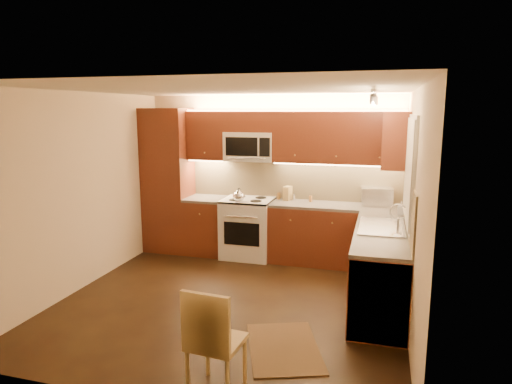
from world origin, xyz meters
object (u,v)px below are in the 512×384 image
(microwave, at_px, (250,146))
(knife_block, at_px, (288,193))
(soap_bottle, at_px, (401,208))
(dining_chair, at_px, (216,339))
(sink, at_px, (382,221))
(stove, at_px, (248,228))
(toaster_oven, at_px, (376,196))
(kettle, at_px, (239,194))

(microwave, distance_m, knife_block, 0.92)
(soap_bottle, relative_size, dining_chair, 0.19)
(sink, bearing_deg, stove, 150.64)
(stove, relative_size, soap_bottle, 5.14)
(stove, height_order, dining_chair, stove)
(microwave, bearing_deg, toaster_oven, 1.30)
(kettle, bearing_deg, toaster_oven, 10.78)
(sink, xyz_separation_m, kettle, (-2.08, 0.92, 0.05))
(toaster_oven, relative_size, dining_chair, 0.48)
(sink, relative_size, kettle, 4.13)
(toaster_oven, height_order, soap_bottle, toaster_oven)
(microwave, xyz_separation_m, knife_block, (0.58, 0.05, -0.71))
(stove, height_order, kettle, kettle)
(microwave, distance_m, toaster_oven, 2.03)
(stove, relative_size, toaster_oven, 2.11)
(soap_bottle, distance_m, dining_chair, 3.38)
(microwave, height_order, sink, microwave)
(toaster_oven, xyz_separation_m, dining_chair, (-1.16, -3.55, -0.57))
(stove, relative_size, sink, 1.07)
(sink, bearing_deg, kettle, 156.12)
(sink, bearing_deg, knife_block, 137.10)
(sink, height_order, toaster_oven, toaster_oven)
(dining_chair, bearing_deg, kettle, 109.92)
(stove, xyz_separation_m, toaster_oven, (1.91, 0.18, 0.57))
(stove, distance_m, sink, 2.35)
(soap_bottle, bearing_deg, stove, -175.61)
(stove, height_order, soap_bottle, soap_bottle)
(knife_block, bearing_deg, toaster_oven, 11.49)
(kettle, bearing_deg, sink, -23.96)
(toaster_oven, height_order, knife_block, toaster_oven)
(sink, distance_m, dining_chair, 2.62)
(dining_chair, bearing_deg, microwave, 107.29)
(kettle, distance_m, toaster_oven, 2.03)
(stove, height_order, sink, sink)
(knife_block, bearing_deg, kettle, -137.40)
(dining_chair, bearing_deg, knife_block, 97.88)
(microwave, height_order, kettle, microwave)
(microwave, bearing_deg, knife_block, 5.36)
(kettle, distance_m, soap_bottle, 2.33)
(stove, height_order, microwave, microwave)
(soap_bottle, bearing_deg, toaster_oven, 134.32)
(knife_block, xyz_separation_m, soap_bottle, (1.66, -0.58, -0.02))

